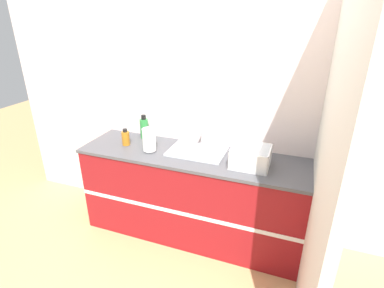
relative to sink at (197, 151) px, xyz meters
name	(u,v)px	position (x,y,z in m)	size (l,w,h in m)	color
ground_plane	(181,250)	(-0.03, -0.36, -0.94)	(12.00, 12.00, 0.00)	tan
wall_back	(203,107)	(-0.03, 0.27, 0.36)	(4.58, 0.06, 2.60)	silver
wall_right	(326,132)	(1.08, -0.06, 0.36)	(0.06, 2.60, 2.60)	beige
counter_cabinet	(192,195)	(-0.03, -0.06, -0.48)	(2.20, 0.62, 0.92)	maroon
sink	(197,151)	(0.00, 0.00, 0.00)	(0.54, 0.38, 0.22)	silver
paper_towel_roll	(149,140)	(-0.44, -0.14, 0.10)	(0.13, 0.13, 0.23)	#4C4C51
dish_rack	(250,159)	(0.53, -0.09, 0.05)	(0.33, 0.30, 0.17)	white
bottle_amber	(126,138)	(-0.74, -0.08, 0.06)	(0.08, 0.08, 0.17)	#B26B19
bottle_green	(144,128)	(-0.66, 0.15, 0.10)	(0.09, 0.09, 0.25)	#2D8C3D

